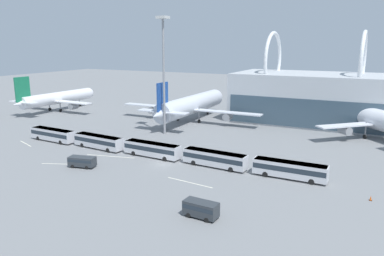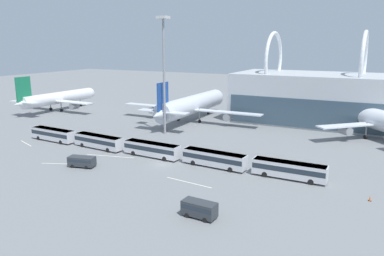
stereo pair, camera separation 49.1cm
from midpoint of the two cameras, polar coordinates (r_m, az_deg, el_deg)
name	(u,v)px [view 1 (the left image)]	position (r m, az deg, el deg)	size (l,w,h in m)	color
ground_plane	(163,164)	(76.39, -4.69, -5.55)	(440.00, 440.00, 0.00)	slate
airliner_at_gate_near	(55,98)	(144.12, -20.19, 4.27)	(33.22, 35.97, 13.35)	white
airliner_at_gate_far	(190,105)	(117.31, -0.42, 3.49)	(46.94, 43.69, 13.68)	silver
airliner_parked_remote	(374,119)	(108.03, 25.93, 1.28)	(29.00, 29.39, 13.92)	silver
shuttle_bus_0	(53,134)	(99.89, -20.59, -0.87)	(13.39, 3.42, 3.11)	silver
shuttle_bus_1	(98,141)	(89.71, -14.23, -1.91)	(13.43, 3.72, 3.11)	silver
shuttle_bus_2	(152,149)	(81.10, -6.28, -3.14)	(13.37, 3.32, 3.11)	silver
shuttle_bus_3	(215,158)	(74.29, 3.29, -4.58)	(13.40, 3.50, 3.11)	silver
shuttle_bus_4	(290,169)	(70.09, 14.47, -6.04)	(13.28, 2.85, 3.11)	silver
service_van_foreground	(82,161)	(77.35, -16.58, -4.85)	(5.61, 3.31, 2.11)	#2D3338
service_van_crossing	(201,208)	(53.63, 1.10, -12.11)	(5.06, 2.42, 2.34)	#2D3338
floodlight_mast	(164,59)	(99.27, -4.51, 10.40)	(2.70, 2.70, 30.79)	gray
lane_stripe_0	(26,144)	(100.45, -24.14, -2.18)	(7.18, 0.25, 0.01)	silver
lane_stripe_1	(190,182)	(66.64, -0.58, -8.29)	(9.46, 0.25, 0.01)	silver
lane_stripe_2	(110,156)	(83.48, -12.48, -4.22)	(11.18, 0.25, 0.01)	silver
lane_stripe_3	(66,164)	(80.65, -18.87, -5.22)	(10.13, 0.25, 0.01)	silver
traffic_cone_0	(371,198)	(65.42, 25.38, -9.62)	(0.46, 0.46, 0.82)	black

